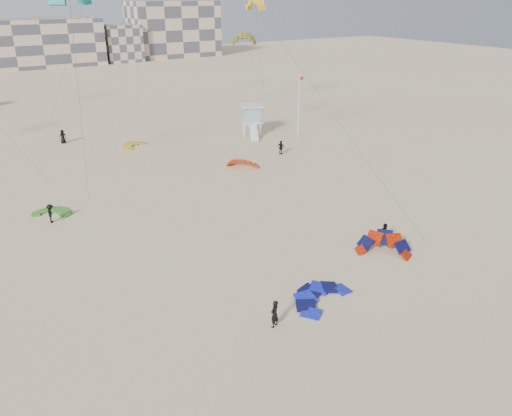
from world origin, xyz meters
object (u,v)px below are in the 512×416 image
kite_ground_orange (383,253)px  kitesurfer_main (275,314)px  lifeguard_tower_near (252,120)px  kite_ground_blue (321,299)px

kite_ground_orange → kitesurfer_main: bearing=-118.6°
lifeguard_tower_near → kite_ground_orange: bearing=-80.6°
kite_ground_blue → kitesurfer_main: 4.25m
kite_ground_orange → kitesurfer_main: kite_ground_orange is taller
kite_ground_orange → lifeguard_tower_near: size_ratio=0.66×
kite_ground_blue → kite_ground_orange: kite_ground_orange is taller
kitesurfer_main → lifeguard_tower_near: bearing=-143.1°
kite_ground_blue → kite_ground_orange: 8.26m
kitesurfer_main → lifeguard_tower_near: (21.69, 37.66, 1.13)m
kite_ground_orange → lifeguard_tower_near: lifeguard_tower_near is taller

